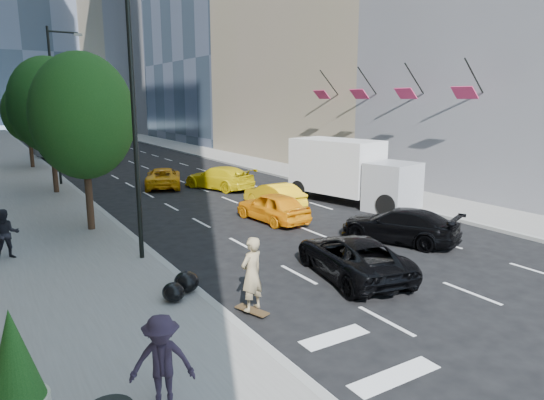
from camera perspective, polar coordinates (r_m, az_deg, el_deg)
ground at (r=17.66m, az=9.87°, el=-7.14°), size 160.00×160.00×0.00m
sidewalk_left at (r=42.86m, az=-28.43°, el=2.85°), size 6.00×120.00×0.15m
sidewalk_right at (r=47.76m, az=-5.05°, el=5.01°), size 4.00×120.00×0.15m
tower_right_far at (r=116.92m, az=-15.71°, el=20.88°), size 20.00×24.00×50.00m
lamp_near at (r=17.14m, az=-15.48°, el=11.83°), size 2.13×0.22×10.00m
lamp_far at (r=34.78m, az=-24.04°, el=11.02°), size 2.13×0.22×10.00m
tree_near at (r=21.81m, az=-21.36°, el=9.14°), size 4.20×4.20×7.46m
tree_mid at (r=31.69m, az=-24.79°, el=10.07°), size 4.50×4.50×7.99m
tree_far at (r=44.63m, az=-26.84°, el=9.19°), size 3.90×3.90×6.92m
traffic_signal at (r=52.67m, az=-26.73°, el=8.98°), size 2.48×0.53×5.20m
facade_flags at (r=31.30m, az=12.91°, el=12.43°), size 1.85×13.30×2.05m
skateboarder at (r=13.00m, az=-2.41°, el=-9.26°), size 0.85×0.69×2.02m
black_sedan_lincoln at (r=16.05m, az=9.38°, el=-6.53°), size 3.17×5.21×1.35m
black_sedan_mercedes at (r=20.25m, az=14.74°, el=-2.87°), size 3.65×5.12×1.38m
taxi_a at (r=22.79m, az=0.06°, el=-0.80°), size 2.08×4.31×1.42m
taxi_b at (r=25.73m, az=0.27°, el=0.56°), size 1.62×4.11×1.33m
taxi_c at (r=32.54m, az=-12.68°, el=2.61°), size 3.67×5.13×1.30m
taxi_d at (r=31.28m, az=-6.26°, el=2.62°), size 3.69×5.43×1.46m
city_bus at (r=48.83m, az=-22.27°, el=5.99°), size 6.25×10.84×2.97m
box_truck at (r=27.09m, az=9.18°, el=3.33°), size 4.15×7.64×3.46m
pedestrian_a at (r=19.37m, az=-28.82°, el=-3.54°), size 0.89×0.70×1.79m
pedestrian_c at (r=9.35m, az=-12.81°, el=-18.15°), size 1.34×1.10×1.81m
planter_shrub at (r=9.27m, az=-27.89°, el=-18.17°), size 0.97×0.97×2.32m
garbage_bags at (r=14.31m, az=-10.61°, el=-9.89°), size 1.23×1.19×0.61m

